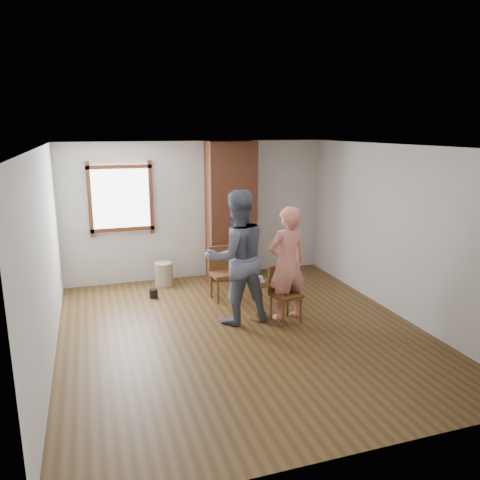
% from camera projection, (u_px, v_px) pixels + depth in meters
% --- Properties ---
extents(ground, '(5.50, 5.50, 0.00)m').
position_uv_depth(ground, '(242.00, 332.00, 6.67)').
color(ground, brown).
rests_on(ground, ground).
extents(room_shell, '(5.04, 5.52, 2.62)m').
position_uv_depth(room_shell, '(226.00, 200.00, 6.79)').
color(room_shell, silver).
rests_on(room_shell, ground).
extents(brick_chimney, '(0.90, 0.50, 2.60)m').
position_uv_depth(brick_chimney, '(231.00, 211.00, 8.86)').
color(brick_chimney, '#A95A3C').
rests_on(brick_chimney, ground).
extents(stoneware_crock, '(0.41, 0.41, 0.43)m').
position_uv_depth(stoneware_crock, '(164.00, 274.00, 8.62)').
color(stoneware_crock, '#CAB092').
rests_on(stoneware_crock, ground).
extents(dark_pot, '(0.19, 0.19, 0.15)m').
position_uv_depth(dark_pot, '(154.00, 293.00, 8.01)').
color(dark_pot, black).
rests_on(dark_pot, ground).
extents(dining_chair_left, '(0.44, 0.44, 0.89)m').
position_uv_depth(dining_chair_left, '(222.00, 270.00, 7.90)').
color(dining_chair_left, brown).
rests_on(dining_chair_left, ground).
extents(dining_chair_right, '(0.47, 0.47, 0.83)m').
position_uv_depth(dining_chair_right, '(283.00, 291.00, 6.98)').
color(dining_chair_right, brown).
rests_on(dining_chair_right, ground).
extents(side_table, '(0.40, 0.40, 0.60)m').
position_uv_depth(side_table, '(259.00, 294.00, 7.03)').
color(side_table, brown).
rests_on(side_table, ground).
extents(cake_plate, '(0.18, 0.18, 0.01)m').
position_uv_depth(cake_plate, '(259.00, 281.00, 6.98)').
color(cake_plate, white).
rests_on(cake_plate, side_table).
extents(cake_slice, '(0.08, 0.07, 0.06)m').
position_uv_depth(cake_slice, '(260.00, 279.00, 6.98)').
color(cake_slice, white).
rests_on(cake_slice, cake_plate).
extents(man, '(1.01, 0.81, 1.98)m').
position_uv_depth(man, '(237.00, 257.00, 6.83)').
color(man, '#131934').
rests_on(man, ground).
extents(person_pink, '(0.69, 0.51, 1.74)m').
position_uv_depth(person_pink, '(287.00, 264.00, 6.94)').
color(person_pink, '#F68E7B').
rests_on(person_pink, ground).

